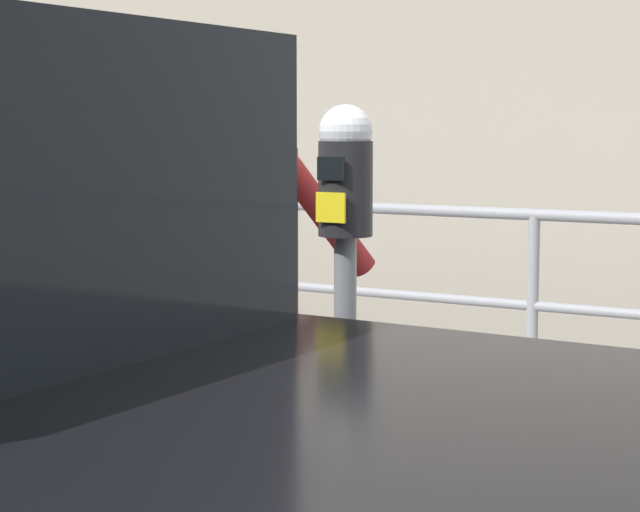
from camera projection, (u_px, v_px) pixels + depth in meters
sidewalk_curb at (421, 501)px, 4.66m from camera, size 36.00×2.91×0.13m
parking_meter at (345, 247)px, 3.45m from camera, size 0.17×0.18×1.54m
pedestrian_at_meter at (243, 286)px, 3.96m from camera, size 0.71×0.43×1.62m
background_railing at (533, 267)px, 5.70m from camera, size 24.06×0.06×1.06m
backdrop_wall at (631, 86)px, 7.11m from camera, size 32.00×0.50×3.70m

